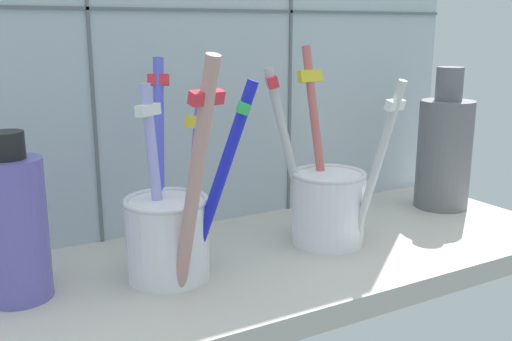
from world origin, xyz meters
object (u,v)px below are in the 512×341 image
at_px(toothbrush_cup_right, 330,201).
at_px(ceramic_vase, 444,150).
at_px(toothbrush_cup_left, 172,225).
at_px(soap_bottle, 14,226).

height_order(toothbrush_cup_right, ceramic_vase, toothbrush_cup_right).
distance_m(toothbrush_cup_left, toothbrush_cup_right, 0.16).
height_order(toothbrush_cup_right, soap_bottle, toothbrush_cup_right).
relative_size(toothbrush_cup_right, soap_bottle, 1.44).
height_order(ceramic_vase, soap_bottle, ceramic_vase).
bearing_deg(soap_bottle, ceramic_vase, 1.19).
bearing_deg(ceramic_vase, toothbrush_cup_left, -174.23).
xyz_separation_m(toothbrush_cup_left, toothbrush_cup_right, (0.16, 0.00, -0.00)).
relative_size(toothbrush_cup_left, toothbrush_cup_right, 1.00).
xyz_separation_m(toothbrush_cup_left, soap_bottle, (-0.12, 0.03, 0.01)).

